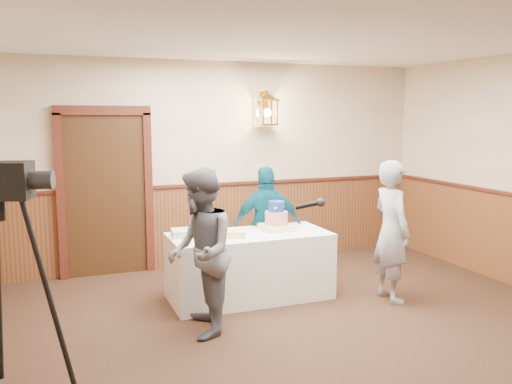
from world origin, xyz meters
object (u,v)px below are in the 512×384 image
at_px(interviewer, 201,252).
at_px(tv_camera_rig, 7,299).
at_px(sheet_cake_yellow, 229,233).
at_px(sheet_cake_green, 187,233).
at_px(display_table, 250,266).
at_px(tiered_cake, 276,219).
at_px(baker, 392,231).
at_px(assistant_p, 267,226).

xyz_separation_m(interviewer, tv_camera_rig, (-1.62, -0.74, -0.01)).
distance_m(interviewer, tv_camera_rig, 1.78).
xyz_separation_m(sheet_cake_yellow, sheet_cake_green, (-0.42, 0.18, 0.00)).
bearing_deg(display_table, tv_camera_rig, -147.62).
height_order(display_table, tiered_cake, tiered_cake).
bearing_deg(sheet_cake_yellow, baker, -18.27).
bearing_deg(baker, tiered_cake, 60.27).
xyz_separation_m(display_table, sheet_cake_yellow, (-0.27, -0.06, 0.41)).
bearing_deg(tv_camera_rig, display_table, 48.51).
bearing_deg(assistant_p, sheet_cake_yellow, 46.15).
bearing_deg(sheet_cake_green, tv_camera_rig, -136.14).
bearing_deg(baker, tv_camera_rig, 105.56).
distance_m(sheet_cake_green, baker, 2.27).
bearing_deg(interviewer, sheet_cake_yellow, 155.68).
xyz_separation_m(sheet_cake_yellow, interviewer, (-0.52, -0.72, 0.01)).
relative_size(tiered_cake, baker, 0.23).
bearing_deg(interviewer, assistant_p, 146.54).
relative_size(tiered_cake, tv_camera_rig, 0.21).
relative_size(interviewer, assistant_p, 1.09).
height_order(display_table, tv_camera_rig, tv_camera_rig).
height_order(interviewer, assistant_p, interviewer).
bearing_deg(assistant_p, sheet_cake_green, 25.22).
height_order(baker, assistant_p, baker).
bearing_deg(display_table, baker, -23.41).
bearing_deg(display_table, assistant_p, 45.97).
xyz_separation_m(baker, tv_camera_rig, (-3.86, -0.90, -0.00)).
height_order(display_table, assistant_p, assistant_p).
distance_m(tiered_cake, sheet_cake_green, 1.05).
xyz_separation_m(display_table, assistant_p, (0.37, 0.39, 0.36)).
distance_m(tiered_cake, sheet_cake_yellow, 0.64).
distance_m(sheet_cake_green, assistant_p, 1.10).
bearing_deg(assistant_p, baker, 147.94).
bearing_deg(display_table, sheet_cake_yellow, -167.18).
relative_size(display_table, sheet_cake_green, 5.38).
bearing_deg(tiered_cake, display_table, -169.71).
xyz_separation_m(sheet_cake_yellow, baker, (1.72, -0.57, 0.01)).
xyz_separation_m(tiered_cake, assistant_p, (0.02, 0.32, -0.15)).
bearing_deg(sheet_cake_yellow, sheet_cake_green, 156.47).
bearing_deg(tiered_cake, tv_camera_rig, -150.06).
xyz_separation_m(sheet_cake_green, interviewer, (-0.10, -0.91, 0.01)).
bearing_deg(sheet_cake_yellow, tiered_cake, 11.38).
height_order(display_table, interviewer, interviewer).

